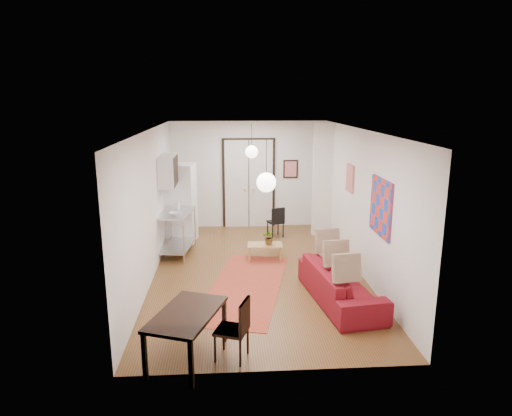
{
  "coord_description": "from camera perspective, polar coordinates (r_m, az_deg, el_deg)",
  "views": [
    {
      "loc": [
        -0.6,
        -8.81,
        3.51
      ],
      "look_at": [
        0.0,
        0.46,
        1.25
      ],
      "focal_mm": 32.0,
      "sensor_mm": 36.0,
      "label": 1
    }
  ],
  "objects": [
    {
      "name": "dining_chair_far",
      "position": [
        6.48,
        -3.1,
        -14.0
      ],
      "size": [
        0.53,
        0.64,
        0.87
      ],
      "rotation": [
        0.0,
        0.0,
        -1.92
      ],
      "color": "#371B11",
      "rests_on": "floor"
    },
    {
      "name": "double_doors",
      "position": [
        12.49,
        -0.92,
        3.02
      ],
      "size": [
        1.44,
        0.06,
        2.5
      ],
      "primitive_type": "cube",
      "color": "silver",
      "rests_on": "wall_back"
    },
    {
      "name": "ceiling",
      "position": [
        8.85,
        0.17,
        9.72
      ],
      "size": [
        4.2,
        7.0,
        0.02
      ],
      "primitive_type": "cube",
      "color": "white",
      "rests_on": "wall_back"
    },
    {
      "name": "wall_left",
      "position": [
        9.17,
        -13.05,
        0.33
      ],
      "size": [
        0.02,
        7.0,
        2.9
      ],
      "primitive_type": "cube",
      "color": "white",
      "rests_on": "floor"
    },
    {
      "name": "wall_front",
      "position": [
        5.72,
        2.57,
        -7.44
      ],
      "size": [
        4.2,
        0.02,
        2.9
      ],
      "primitive_type": "cube",
      "color": "white",
      "rests_on": "floor"
    },
    {
      "name": "black_side_chair",
      "position": [
        11.8,
        2.41,
        -1.33
      ],
      "size": [
        0.46,
        0.47,
        0.79
      ],
      "rotation": [
        0.0,
        0.0,
        3.48
      ],
      "color": "black",
      "rests_on": "floor"
    },
    {
      "name": "floor",
      "position": [
        9.5,
        0.16,
        -8.01
      ],
      "size": [
        7.0,
        7.0,
        0.0
      ],
      "primitive_type": "plane",
      "color": "brown",
      "rests_on": "ground"
    },
    {
      "name": "dining_chair_near",
      "position": [
        6.48,
        -3.1,
        -14.0
      ],
      "size": [
        0.53,
        0.64,
        0.87
      ],
      "rotation": [
        0.0,
        0.0,
        -1.92
      ],
      "color": "#371B11",
      "rests_on": "floor"
    },
    {
      "name": "wall_right",
      "position": [
        9.44,
        12.99,
        0.71
      ],
      "size": [
        0.02,
        7.0,
        2.9
      ],
      "primitive_type": "cube",
      "color": "white",
      "rests_on": "floor"
    },
    {
      "name": "print_left",
      "position": [
        11.02,
        -11.41,
        5.26
      ],
      "size": [
        0.03,
        0.44,
        0.54
      ],
      "primitive_type": "cube",
      "color": "#9F6542",
      "rests_on": "wall_left"
    },
    {
      "name": "kilim_rug",
      "position": [
        8.81,
        -1.28,
        -9.78
      ],
      "size": [
        2.01,
        3.62,
        0.01
      ],
      "primitive_type": "cube",
      "rotation": [
        0.0,
        0.0,
        -0.23
      ],
      "color": "#B84B2E",
      "rests_on": "floor"
    },
    {
      "name": "potted_plant",
      "position": [
        10.09,
        1.69,
        -3.65
      ],
      "size": [
        0.31,
        0.28,
        0.33
      ],
      "primitive_type": "imported",
      "rotation": [
        0.0,
        0.0,
        -0.06
      ],
      "color": "#316B30",
      "rests_on": "coffee_table"
    },
    {
      "name": "painting_popart",
      "position": [
        8.23,
        15.35,
        0.11
      ],
      "size": [
        0.05,
        1.0,
        1.0
      ],
      "primitive_type": "cube",
      "color": "red",
      "rests_on": "wall_right"
    },
    {
      "name": "stub_partition",
      "position": [
        11.8,
        8.33,
        3.47
      ],
      "size": [
        0.5,
        0.1,
        2.9
      ],
      "primitive_type": "cube",
      "color": "white",
      "rests_on": "floor"
    },
    {
      "name": "soap_bottle",
      "position": [
        10.66,
        -9.83,
        0.43
      ],
      "size": [
        0.12,
        0.12,
        0.21
      ],
      "primitive_type": "imported",
      "rotation": [
        0.0,
        0.0,
        -0.34
      ],
      "color": "teal",
      "rests_on": "kitchen_counter"
    },
    {
      "name": "pendant_back",
      "position": [
        10.9,
        -0.55,
        7.04
      ],
      "size": [
        0.3,
        0.3,
        0.8
      ],
      "color": "white",
      "rests_on": "ceiling"
    },
    {
      "name": "pendant_front",
      "position": [
        6.95,
        1.3,
        3.22
      ],
      "size": [
        0.3,
        0.3,
        0.8
      ],
      "color": "white",
      "rests_on": "ceiling"
    },
    {
      "name": "sofa",
      "position": [
        8.23,
        10.5,
        -9.34
      ],
      "size": [
        1.17,
        2.32,
        0.65
      ],
      "primitive_type": "imported",
      "rotation": [
        0.0,
        0.0,
        1.71
      ],
      "color": "maroon",
      "rests_on": "floor"
    },
    {
      "name": "wall_back",
      "position": [
        12.49,
        -0.93,
        4.18
      ],
      "size": [
        4.2,
        0.02,
        2.9
      ],
      "primitive_type": "cube",
      "color": "white",
      "rests_on": "floor"
    },
    {
      "name": "coffee_table",
      "position": [
        10.15,
        1.12,
        -4.8
      ],
      "size": [
        0.79,
        0.47,
        0.34
      ],
      "rotation": [
        0.0,
        0.0,
        -0.06
      ],
      "color": "tan",
      "rests_on": "floor"
    },
    {
      "name": "poster_back",
      "position": [
        12.55,
        4.34,
        4.88
      ],
      "size": [
        0.4,
        0.03,
        0.5
      ],
      "primitive_type": "cube",
      "color": "red",
      "rests_on": "wall_back"
    },
    {
      "name": "painting_abstract",
      "position": [
        10.12,
        11.68,
        3.66
      ],
      "size": [
        0.05,
        0.5,
        0.6
      ],
      "primitive_type": "cube",
      "color": "beige",
      "rests_on": "wall_right"
    },
    {
      "name": "dining_table",
      "position": [
        6.37,
        -8.66,
        -13.4
      ],
      "size": [
        1.12,
        1.44,
        0.7
      ],
      "rotation": [
        0.0,
        0.0,
        -0.35
      ],
      "color": "black",
      "rests_on": "floor"
    },
    {
      "name": "fridge",
      "position": [
        11.38,
        -9.37,
        0.6
      ],
      "size": [
        0.78,
        0.78,
        1.95
      ],
      "primitive_type": "cube",
      "rotation": [
        0.0,
        0.0,
        -0.14
      ],
      "color": "white",
      "rests_on": "floor"
    },
    {
      "name": "bowl",
      "position": [
        10.14,
        -10.12,
        -0.69
      ],
      "size": [
        0.3,
        0.3,
        0.06
      ],
      "primitive_type": "imported",
      "rotation": [
        0.0,
        0.0,
        -0.34
      ],
      "color": "silver",
      "rests_on": "kitchen_counter"
    },
    {
      "name": "kitchen_counter",
      "position": [
        10.53,
        -9.87,
        -2.22
      ],
      "size": [
        0.83,
        1.39,
        1.0
      ],
      "rotation": [
        0.0,
        0.0,
        -0.14
      ],
      "color": "silver",
      "rests_on": "floor"
    },
    {
      "name": "wall_cabinet",
      "position": [
        10.51,
        -10.93,
        4.62
      ],
      "size": [
        0.35,
        1.0,
        0.7
      ],
      "primitive_type": "cube",
      "color": "silver",
      "rests_on": "wall_left"
    }
  ]
}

